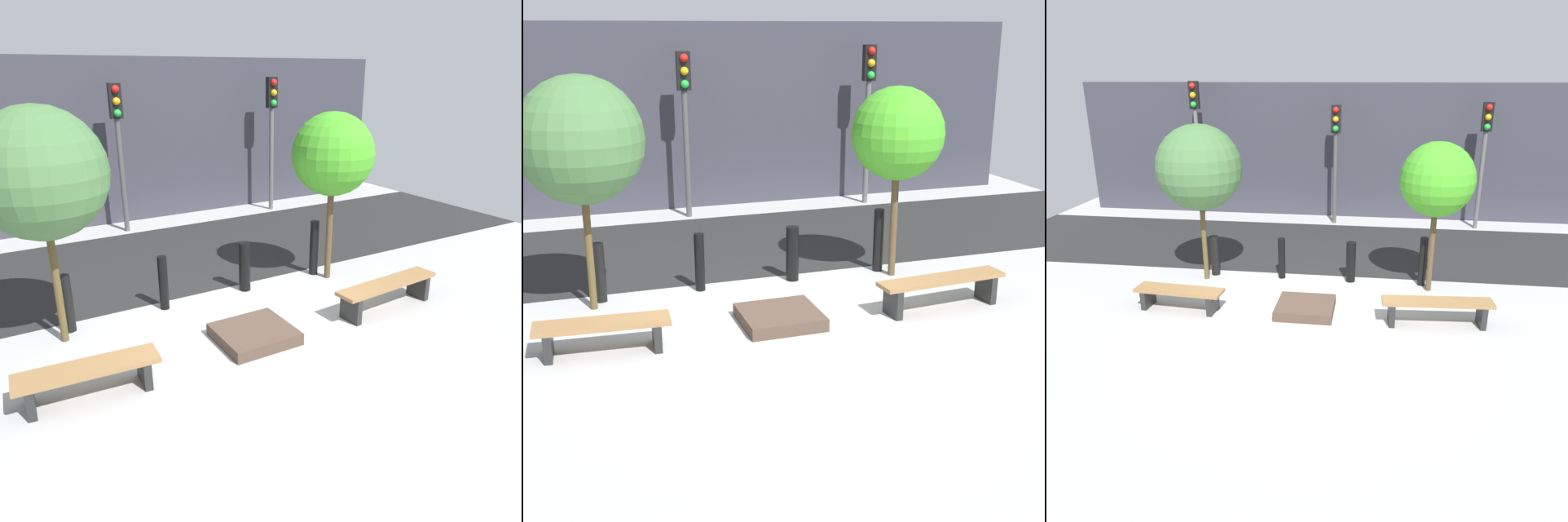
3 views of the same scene
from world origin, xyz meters
The scene contains 14 objects.
ground_plane centered at (0.00, 0.00, 0.00)m, with size 18.00×18.00×0.00m, color #A5A5A5.
road_strip centered at (0.00, 3.83, 0.01)m, with size 18.00×4.11×0.01m, color black.
building_facade centered at (0.00, 7.24, 2.03)m, with size 16.20×0.50×4.06m, color #33333D.
bench_left centered at (-2.41, -0.35, 0.30)m, with size 1.72×0.56×0.42m.
bench_right centered at (2.41, -0.35, 0.35)m, with size 1.99×0.54×0.48m.
planter_bed centered at (0.00, -0.15, 0.09)m, with size 1.08×1.01×0.18m, color #48372C.
tree_behind_left_bench centered at (-2.41, 1.24, 2.46)m, with size 1.77×1.77×3.35m.
tree_behind_right_bench centered at (2.41, 1.24, 2.33)m, with size 1.47×1.47×3.08m.
bollard_far_left centered at (-2.29, 1.52, 0.45)m, with size 0.19×0.19×0.90m, color black.
bollard_left centered at (-0.76, 1.52, 0.46)m, with size 0.15×0.15×0.92m, color black.
bollard_center centered at (0.76, 1.52, 0.45)m, with size 0.21×0.21×0.89m, color black.
bollard_right centered at (2.29, 1.52, 0.53)m, with size 0.17×0.17×1.06m, color black.
traffic_light_mid_west centered at (0.00, 6.17, 2.40)m, with size 0.28×0.27×3.47m.
traffic_light_mid_east centered at (4.18, 6.17, 2.47)m, with size 0.28×0.27×3.57m.
Camera 2 is at (-2.92, -9.04, 3.92)m, focal length 50.00 mm.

